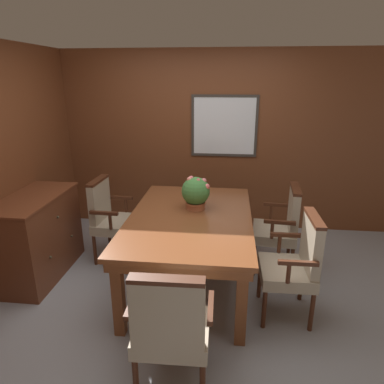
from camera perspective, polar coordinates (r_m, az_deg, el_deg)
ground_plane at (r=3.61m, az=-1.83°, el=-16.72°), size 14.00×14.00×0.00m
wall_back at (r=4.82m, az=1.10°, el=8.33°), size 7.20×0.08×2.45m
dining_table at (r=3.48m, az=-0.27°, el=-5.34°), size 1.22×1.88×0.77m
chair_right_far at (r=3.92m, az=14.65°, el=-5.24°), size 0.50×0.58×0.98m
chair_right_near at (r=3.21m, az=16.89°, el=-11.03°), size 0.47×0.56×0.98m
chair_left_far at (r=4.16m, az=-13.50°, el=-3.78°), size 0.48×0.57×0.98m
chair_head_near at (r=2.41m, az=-3.58°, el=-21.38°), size 0.56×0.47×0.98m
potted_plant at (r=3.56m, az=0.62°, el=-0.08°), size 0.30×0.31×0.35m
sideboard_cabinet at (r=4.08m, az=-24.40°, el=-6.75°), size 0.55×1.10×0.91m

